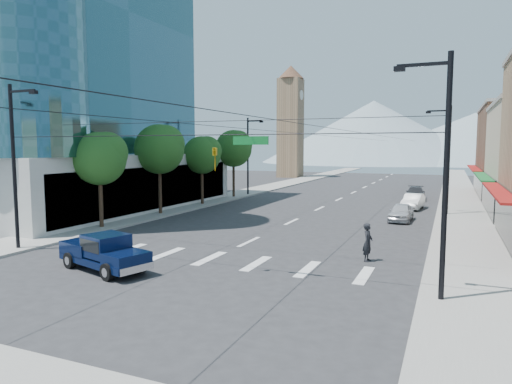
% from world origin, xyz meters
% --- Properties ---
extents(ground, '(160.00, 160.00, 0.00)m').
position_xyz_m(ground, '(0.00, 0.00, 0.00)').
color(ground, '#28282B').
rests_on(ground, ground).
extents(sidewalk_left, '(4.00, 120.00, 0.15)m').
position_xyz_m(sidewalk_left, '(-12.00, 40.00, 0.07)').
color(sidewalk_left, gray).
rests_on(sidewalk_left, ground).
extents(sidewalk_right, '(4.00, 120.00, 0.15)m').
position_xyz_m(sidewalk_right, '(12.00, 40.00, 0.07)').
color(sidewalk_right, gray).
rests_on(sidewalk_right, ground).
extents(office_tower, '(29.50, 27.00, 30.00)m').
position_xyz_m(office_tower, '(-26.26, 13.85, 14.45)').
color(office_tower, '#B7B7B2').
rests_on(office_tower, ground).
extents(clock_tower, '(4.80, 4.80, 20.40)m').
position_xyz_m(clock_tower, '(-16.50, 62.00, 10.64)').
color(clock_tower, '#8C6B4C').
rests_on(clock_tower, ground).
extents(mountain_left, '(80.00, 80.00, 22.00)m').
position_xyz_m(mountain_left, '(-15.00, 150.00, 11.00)').
color(mountain_left, gray).
rests_on(mountain_left, ground).
extents(mountain_right, '(90.00, 90.00, 18.00)m').
position_xyz_m(mountain_right, '(20.00, 160.00, 9.00)').
color(mountain_right, gray).
rests_on(mountain_right, ground).
extents(tree_near, '(3.65, 3.64, 6.71)m').
position_xyz_m(tree_near, '(-11.07, 6.10, 4.99)').
color(tree_near, black).
rests_on(tree_near, ground).
extents(tree_midnear, '(4.09, 4.09, 7.52)m').
position_xyz_m(tree_midnear, '(-11.07, 13.10, 5.59)').
color(tree_midnear, black).
rests_on(tree_midnear, ground).
extents(tree_midfar, '(3.65, 3.64, 6.71)m').
position_xyz_m(tree_midfar, '(-11.07, 20.10, 4.99)').
color(tree_midfar, black).
rests_on(tree_midfar, ground).
extents(tree_far, '(4.09, 4.09, 7.52)m').
position_xyz_m(tree_far, '(-11.07, 27.10, 5.59)').
color(tree_far, black).
rests_on(tree_far, ground).
extents(signal_rig, '(21.80, 0.20, 9.00)m').
position_xyz_m(signal_rig, '(0.19, -1.00, 4.64)').
color(signal_rig, black).
rests_on(signal_rig, ground).
extents(lamp_pole_nw, '(2.00, 0.25, 9.00)m').
position_xyz_m(lamp_pole_nw, '(-10.67, 30.00, 4.94)').
color(lamp_pole_nw, black).
rests_on(lamp_pole_nw, ground).
extents(lamp_pole_ne, '(2.00, 0.25, 9.00)m').
position_xyz_m(lamp_pole_ne, '(10.67, 22.00, 4.94)').
color(lamp_pole_ne, black).
rests_on(lamp_pole_ne, ground).
extents(pickup_truck, '(5.33, 3.14, 1.71)m').
position_xyz_m(pickup_truck, '(-3.61, -2.33, 0.89)').
color(pickup_truck, '#071438').
rests_on(pickup_truck, ground).
extents(pedestrian, '(0.54, 0.75, 1.91)m').
position_xyz_m(pedestrian, '(7.30, 4.15, 0.96)').
color(pedestrian, black).
rests_on(pedestrian, ground).
extents(parked_car_near, '(1.76, 4.06, 1.36)m').
position_xyz_m(parked_car_near, '(7.60, 17.58, 0.68)').
color(parked_car_near, silver).
rests_on(parked_car_near, ground).
extents(parked_car_mid, '(1.91, 4.39, 1.40)m').
position_xyz_m(parked_car_mid, '(7.94, 25.10, 0.70)').
color(parked_car_mid, white).
rests_on(parked_car_mid, ground).
extents(parked_car_far, '(2.16, 4.81, 1.37)m').
position_xyz_m(parked_car_far, '(7.60, 32.92, 0.68)').
color(parked_car_far, '#333235').
rests_on(parked_car_far, ground).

